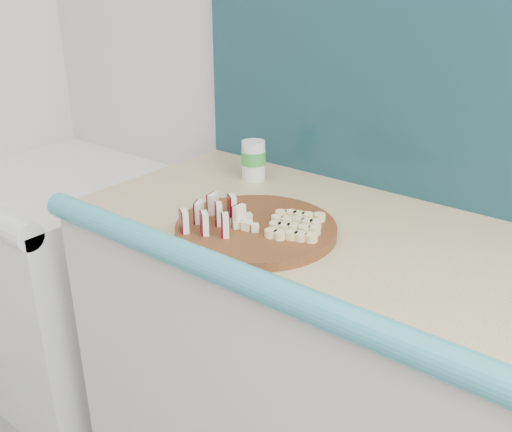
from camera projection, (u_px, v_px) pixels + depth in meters
The scene contains 6 objects.
porcelain_fixture at pixel (76, 279), 2.06m from camera, with size 0.70×0.72×0.84m.
cutting_board at pixel (256, 229), 1.23m from camera, with size 0.35×0.35×0.02m, color #46250F.
apple_wedges at pixel (214, 215), 1.22m from camera, with size 0.12×0.16×0.05m.
apple_chunks at pixel (246, 220), 1.23m from camera, with size 0.06×0.05×0.02m.
banana_slices at pixel (295, 225), 1.21m from camera, with size 0.15×0.16×0.02m.
canister at pixel (253, 160), 1.53m from camera, with size 0.07×0.07×0.11m.
Camera 1 is at (0.17, 0.49, 1.44)m, focal length 40.00 mm.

